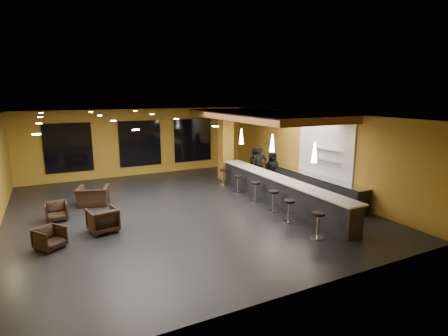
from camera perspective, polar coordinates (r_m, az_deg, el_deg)
name	(u,v)px	position (r m, az deg, el deg)	size (l,w,h in m)	color
floor	(183,210)	(13.43, -6.73, -6.84)	(12.00, 13.00, 0.10)	black
ceiling	(180,114)	(12.74, -7.13, 8.68)	(12.00, 13.00, 0.10)	black
wall_back	(140,142)	(19.18, -13.61, 4.12)	(12.00, 0.10, 3.50)	#A67925
wall_front	(291,219)	(7.35, 10.89, -8.25)	(12.00, 0.10, 3.50)	#A67925
wall_right	(310,152)	(16.01, 13.91, 2.59)	(0.10, 13.00, 3.50)	#A67925
wood_soffit	(260,115)	(15.42, 5.89, 8.56)	(3.60, 8.00, 0.28)	#985C2C
window_left	(68,148)	(18.62, -24.06, 3.02)	(2.20, 0.06, 2.40)	black
window_center	(140,143)	(19.08, -13.52, 3.93)	(2.20, 0.06, 2.40)	black
window_right	(193,140)	(19.97, -5.10, 4.56)	(2.20, 0.06, 2.40)	black
tile_backsplash	(325,149)	(15.17, 16.14, 2.93)	(0.06, 3.20, 2.40)	white
bar_counter	(278,191)	(14.05, 8.81, -3.70)	(0.60, 8.00, 1.00)	black
bar_top	(278,178)	(13.92, 8.88, -1.62)	(0.78, 8.10, 0.05)	white
prep_counter	(309,184)	(15.65, 13.73, -2.55)	(0.70, 6.00, 0.86)	black
prep_top	(310,174)	(15.54, 13.82, -0.93)	(0.72, 6.00, 0.03)	silver
wall_shelf_lower	(325,160)	(15.00, 16.17, 1.27)	(0.30, 1.50, 0.03)	silver
wall_shelf_upper	(326,149)	(14.93, 16.27, 2.97)	(0.30, 1.50, 0.03)	silver
column	(226,145)	(17.66, 0.27, 3.80)	(0.60, 0.60, 3.50)	#A57325
pendant_0	(314,152)	(12.12, 14.56, 2.51)	(0.20, 0.20, 0.70)	white
pendant_1	(272,143)	(14.08, 7.87, 4.05)	(0.20, 0.20, 0.70)	white
pendant_2	(241,136)	(16.18, 2.85, 5.17)	(0.20, 0.20, 0.70)	white
staff_a	(259,166)	(16.48, 5.79, 0.28)	(0.68, 0.45, 1.88)	black
staff_b	(256,166)	(16.88, 5.22, 0.32)	(0.84, 0.66, 1.73)	black
staff_c	(272,168)	(17.03, 7.90, 0.02)	(0.75, 0.49, 1.54)	black
armchair_a	(50,238)	(11.10, -26.57, -10.20)	(0.67, 0.69, 0.63)	black
armchair_b	(103,220)	(11.72, -19.18, -8.02)	(0.83, 0.85, 0.78)	black
armchair_c	(56,211)	(13.36, -25.68, -6.39)	(0.69, 0.71, 0.65)	black
armchair_d	(93,196)	(14.58, -20.57, -4.28)	(1.15, 1.00, 0.75)	black
bar_stool_0	(318,222)	(10.96, 15.12, -8.46)	(0.41, 0.41, 0.81)	silver
bar_stool_1	(289,208)	(12.05, 10.56, -6.44)	(0.40, 0.40, 0.78)	silver
bar_stool_2	(273,198)	(13.03, 8.07, -4.90)	(0.40, 0.40, 0.79)	silver
bar_stool_3	(255,189)	(14.12, 5.16, -3.44)	(0.41, 0.41, 0.81)	silver
bar_stool_4	(238,182)	(15.38, 2.28, -2.24)	(0.39, 0.39, 0.76)	silver
bar_stool_5	(223,175)	(16.67, -0.08, -1.12)	(0.38, 0.38, 0.76)	silver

